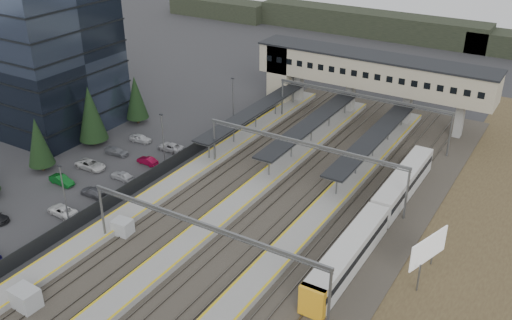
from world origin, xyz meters
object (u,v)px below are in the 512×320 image
Objects in this scene: billboard at (428,250)px; relay_cabin_near at (25,299)px; relay_cabin_far at (123,228)px; office_building at (31,52)px; footbridge at (356,71)px; train at (378,217)px.

relay_cabin_near is at bearing -142.02° from billboard.
relay_cabin_far is at bearing -162.04° from billboard.
office_building reaches higher than footbridge.
billboard is at bearing 17.96° from relay_cabin_far.
relay_cabin_near is at bearing -128.54° from train.
footbridge is at bearing 82.72° from relay_cabin_near.
billboard is (32.41, 10.50, 2.50)m from relay_cabin_far.
relay_cabin_near is at bearing -42.21° from office_building.
relay_cabin_near reaches higher than relay_cabin_far.
billboard is at bearing -6.49° from office_building.
train is at bearing -62.96° from footbridge.
office_building is 41.00m from relay_cabin_far.
train is 9.52m from billboard.
train is (24.27, 30.48, 0.71)m from relay_cabin_near.
train is 6.14× the size of billboard.
relay_cabin_near is at bearing -97.28° from footbridge.
relay_cabin_far is 34.16m from billboard.
train is at bearing -1.84° from office_building.
relay_cabin_near is 38.97m from train.
footbridge reaches higher than billboard.
relay_cabin_near is 0.48× the size of billboard.
relay_cabin_far is at bearing -100.24° from footbridge.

